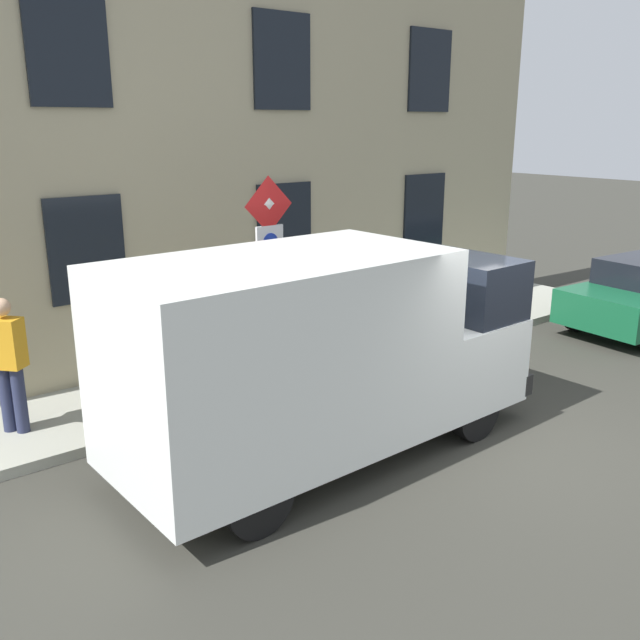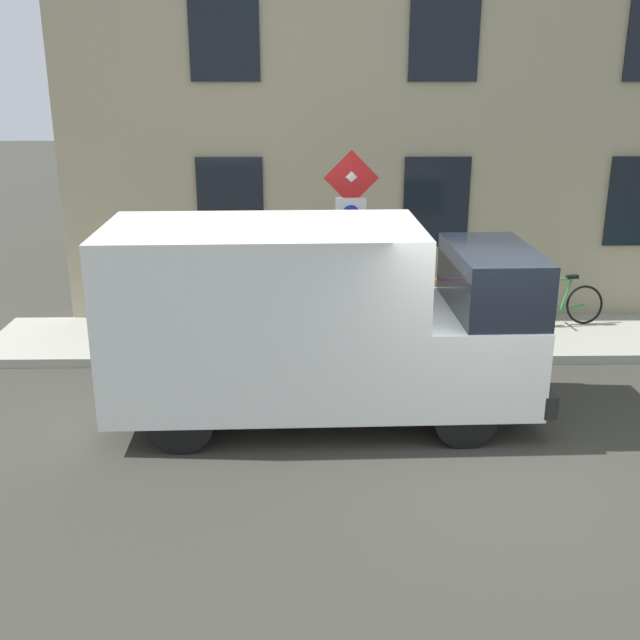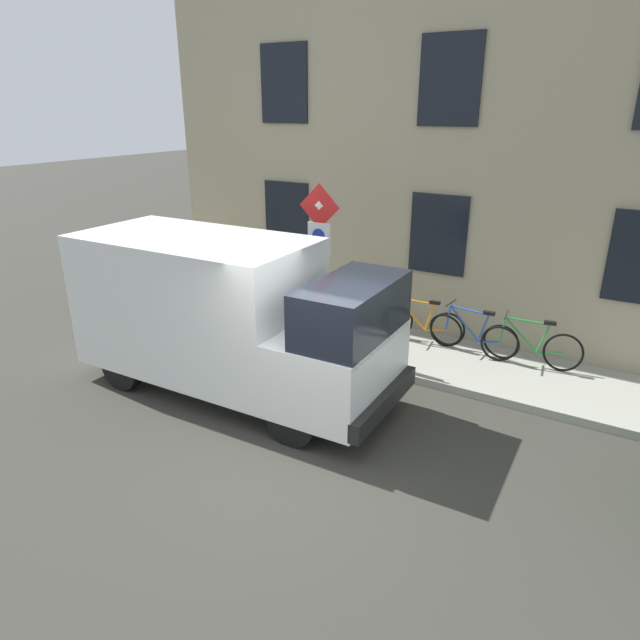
{
  "view_description": "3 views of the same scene",
  "coord_description": "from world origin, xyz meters",
  "px_view_note": "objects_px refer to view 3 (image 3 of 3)",
  "views": [
    {
      "loc": [
        -4.88,
        6.84,
        3.88
      ],
      "look_at": [
        1.73,
        1.62,
        1.46
      ],
      "focal_mm": 38.76,
      "sensor_mm": 36.0,
      "label": 1
    },
    {
      "loc": [
        -7.87,
        2.18,
        4.29
      ],
      "look_at": [
        1.92,
        2.0,
        1.02
      ],
      "focal_mm": 42.6,
      "sensor_mm": 36.0,
      "label": 2
    },
    {
      "loc": [
        -5.33,
        -3.45,
        4.43
      ],
      "look_at": [
        2.17,
        1.05,
        1.06
      ],
      "focal_mm": 31.49,
      "sensor_mm": 36.0,
      "label": 3
    }
  ],
  "objects_px": {
    "bicycle_green": "(531,345)",
    "bicycle_purple": "(372,314)",
    "bicycle_orange": "(420,323)",
    "delivery_van": "(227,313)",
    "pedestrian": "(208,266)",
    "sign_post_stacked": "(320,245)",
    "bicycle_blue": "(473,334)"
  },
  "relations": [
    {
      "from": "pedestrian",
      "to": "bicycle_purple",
      "type": "bearing_deg",
      "value": -33.25
    },
    {
      "from": "delivery_van",
      "to": "bicycle_green",
      "type": "bearing_deg",
      "value": 36.34
    },
    {
      "from": "delivery_van",
      "to": "bicycle_orange",
      "type": "bearing_deg",
      "value": 55.69
    },
    {
      "from": "delivery_van",
      "to": "pedestrian",
      "type": "height_order",
      "value": "delivery_van"
    },
    {
      "from": "sign_post_stacked",
      "to": "pedestrian",
      "type": "relative_size",
      "value": 1.7
    },
    {
      "from": "bicycle_green",
      "to": "bicycle_purple",
      "type": "height_order",
      "value": "same"
    },
    {
      "from": "delivery_van",
      "to": "bicycle_orange",
      "type": "xyz_separation_m",
      "value": [
        3.16,
        -2.05,
        -0.82
      ]
    },
    {
      "from": "sign_post_stacked",
      "to": "bicycle_green",
      "type": "xyz_separation_m",
      "value": [
        1.25,
        -3.53,
        -1.6
      ]
    },
    {
      "from": "bicycle_green",
      "to": "pedestrian",
      "type": "relative_size",
      "value": 1.0
    },
    {
      "from": "delivery_van",
      "to": "sign_post_stacked",
      "type": "bearing_deg",
      "value": 72.2
    },
    {
      "from": "pedestrian",
      "to": "bicycle_green",
      "type": "bearing_deg",
      "value": -36.5
    },
    {
      "from": "bicycle_blue",
      "to": "pedestrian",
      "type": "bearing_deg",
      "value": 8.66
    },
    {
      "from": "bicycle_blue",
      "to": "pedestrian",
      "type": "xyz_separation_m",
      "value": [
        -0.49,
        5.87,
        0.56
      ]
    },
    {
      "from": "delivery_van",
      "to": "bicycle_blue",
      "type": "height_order",
      "value": "delivery_van"
    },
    {
      "from": "sign_post_stacked",
      "to": "bicycle_blue",
      "type": "distance_m",
      "value": 3.23
    },
    {
      "from": "delivery_van",
      "to": "bicycle_blue",
      "type": "distance_m",
      "value": 4.49
    },
    {
      "from": "sign_post_stacked",
      "to": "bicycle_purple",
      "type": "distance_m",
      "value": 2.08
    },
    {
      "from": "bicycle_green",
      "to": "pedestrian",
      "type": "height_order",
      "value": "pedestrian"
    },
    {
      "from": "bicycle_purple",
      "to": "pedestrian",
      "type": "relative_size",
      "value": 1.0
    },
    {
      "from": "delivery_van",
      "to": "bicycle_purple",
      "type": "bearing_deg",
      "value": 70.64
    },
    {
      "from": "bicycle_orange",
      "to": "pedestrian",
      "type": "bearing_deg",
      "value": -1.27
    },
    {
      "from": "bicycle_green",
      "to": "pedestrian",
      "type": "distance_m",
      "value": 6.93
    },
    {
      "from": "delivery_van",
      "to": "pedestrian",
      "type": "xyz_separation_m",
      "value": [
        2.67,
        2.79,
        -0.26
      ]
    },
    {
      "from": "sign_post_stacked",
      "to": "bicycle_green",
      "type": "height_order",
      "value": "sign_post_stacked"
    },
    {
      "from": "bicycle_orange",
      "to": "sign_post_stacked",
      "type": "bearing_deg",
      "value": 32.98
    },
    {
      "from": "delivery_van",
      "to": "bicycle_purple",
      "type": "xyz_separation_m",
      "value": [
        3.16,
        -1.03,
        -0.82
      ]
    },
    {
      "from": "sign_post_stacked",
      "to": "bicycle_blue",
      "type": "relative_size",
      "value": 1.7
    },
    {
      "from": "bicycle_green",
      "to": "sign_post_stacked",
      "type": "bearing_deg",
      "value": 11.77
    },
    {
      "from": "sign_post_stacked",
      "to": "bicycle_orange",
      "type": "bearing_deg",
      "value": -49.96
    },
    {
      "from": "bicycle_orange",
      "to": "bicycle_purple",
      "type": "bearing_deg",
      "value": -7.08
    },
    {
      "from": "bicycle_green",
      "to": "bicycle_orange",
      "type": "height_order",
      "value": "same"
    },
    {
      "from": "bicycle_orange",
      "to": "bicycle_purple",
      "type": "relative_size",
      "value": 1.0
    }
  ]
}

